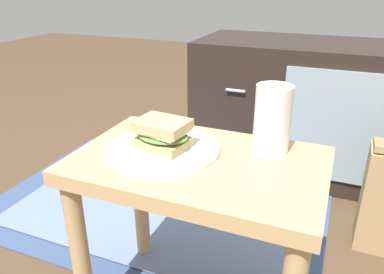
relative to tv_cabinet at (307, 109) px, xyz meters
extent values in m
cube|color=tan|center=(-0.14, -0.95, 0.15)|extent=(0.56, 0.36, 0.04)
cylinder|color=tan|center=(-0.39, -1.09, -0.08)|extent=(0.04, 0.04, 0.43)
cylinder|color=tan|center=(-0.39, -0.80, -0.08)|extent=(0.04, 0.04, 0.43)
cylinder|color=tan|center=(0.10, -0.80, -0.08)|extent=(0.04, 0.04, 0.43)
cube|color=black|center=(0.00, 0.00, 0.00)|extent=(0.96, 0.44, 0.58)
cube|color=#8C9EA8|center=(0.12, -0.22, 0.01)|extent=(0.38, 0.01, 0.44)
cylinder|color=silver|center=(-0.26, -0.23, 0.12)|extent=(0.08, 0.01, 0.01)
cylinder|color=silver|center=(-0.26, -0.23, -0.10)|extent=(0.08, 0.01, 0.01)
cube|color=#384C72|center=(-0.47, -0.54, -0.29)|extent=(1.26, 0.85, 0.01)
cube|color=slate|center=(-0.47, -0.54, -0.28)|extent=(1.04, 0.70, 0.00)
cylinder|color=silver|center=(-0.24, -0.94, 0.17)|extent=(0.26, 0.26, 0.01)
cube|color=tan|center=(-0.24, -0.94, 0.19)|extent=(0.13, 0.11, 0.02)
ellipsoid|color=#608C42|center=(-0.24, -0.94, 0.21)|extent=(0.14, 0.12, 0.02)
cube|color=beige|center=(-0.24, -0.94, 0.22)|extent=(0.12, 0.10, 0.01)
cube|color=tan|center=(-0.24, -0.94, 0.23)|extent=(0.13, 0.10, 0.02)
cylinder|color=silver|center=(-0.01, -0.85, 0.25)|extent=(0.08, 0.08, 0.16)
cylinder|color=orange|center=(-0.01, -0.85, 0.24)|extent=(0.07, 0.07, 0.13)
cylinder|color=white|center=(-0.01, -0.85, 0.31)|extent=(0.07, 0.07, 0.01)
camera|label=1|loc=(0.13, -1.64, 0.55)|focal=34.98mm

